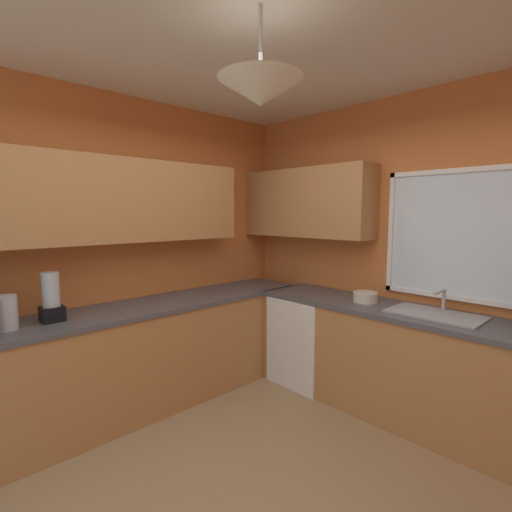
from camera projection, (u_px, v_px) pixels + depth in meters
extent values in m
plane|color=#997A56|center=(260.00, 508.00, 2.19)|extent=(8.27, 8.27, 0.00)
cube|color=#D17238|center=(415.00, 251.00, 3.34)|extent=(3.82, 0.06, 2.73)
cube|color=#D17238|center=(114.00, 250.00, 3.38)|extent=(0.06, 3.88, 2.73)
cube|color=silver|center=(454.00, 235.00, 3.06)|extent=(1.03, 0.02, 0.98)
cube|color=white|center=(458.00, 171.00, 3.00)|extent=(1.11, 0.04, 0.04)
cube|color=white|center=(450.00, 297.00, 3.11)|extent=(1.11, 0.04, 0.04)
cube|color=white|center=(391.00, 232.00, 3.44)|extent=(0.04, 0.04, 1.06)
cube|color=#AD7542|center=(97.00, 200.00, 3.06)|extent=(0.32, 2.63, 0.70)
cube|color=#AD7542|center=(305.00, 203.00, 3.95)|extent=(1.51, 0.32, 0.70)
cylinder|color=#B7B7BC|center=(260.00, 41.00, 1.90)|extent=(0.02, 0.02, 0.35)
cone|color=silver|center=(260.00, 92.00, 1.92)|extent=(0.44, 0.44, 0.14)
cube|color=#AD7542|center=(135.00, 361.00, 3.24)|extent=(0.62, 3.46, 0.87)
cube|color=#4C4C51|center=(133.00, 309.00, 3.19)|extent=(0.65, 3.49, 0.04)
cube|color=#AD7542|center=(417.00, 370.00, 3.06)|extent=(2.88, 0.62, 0.87)
cube|color=#4C4C51|center=(420.00, 315.00, 3.01)|extent=(2.91, 0.65, 0.04)
cube|color=white|center=(309.00, 339.00, 3.82)|extent=(0.60, 0.60, 0.87)
cylinder|color=#B7B7BC|center=(6.00, 313.00, 2.54)|extent=(0.13, 0.13, 0.24)
cube|color=#9EA0A5|center=(435.00, 315.00, 2.92)|extent=(0.67, 0.40, 0.02)
cylinder|color=#B7B7BC|center=(444.00, 301.00, 3.02)|extent=(0.03, 0.03, 0.18)
cylinder|color=#B7B7BC|center=(439.00, 292.00, 2.94)|extent=(0.02, 0.20, 0.02)
cylinder|color=beige|center=(365.00, 297.00, 3.35)|extent=(0.21, 0.21, 0.09)
cube|color=black|center=(52.00, 314.00, 2.76)|extent=(0.15, 0.15, 0.11)
cylinder|color=#B2BCC6|center=(51.00, 289.00, 2.74)|extent=(0.12, 0.12, 0.25)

